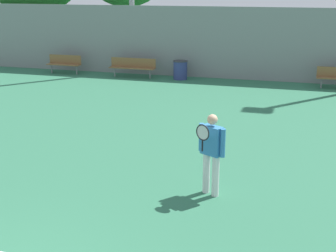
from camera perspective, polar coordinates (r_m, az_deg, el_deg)
tennis_player at (r=9.02m, az=5.30°, el=-2.87°), size 0.56×0.52×1.63m
bench_courtside_near at (r=20.99m, az=-4.33°, el=7.36°), size 2.09×0.40×0.84m
bench_courtside_far at (r=22.38m, az=-12.51°, el=7.59°), size 1.61×0.40×0.84m
trash_bin at (r=20.47m, az=1.51°, el=6.85°), size 0.63×0.63×0.82m
back_fence at (r=20.75m, az=5.06°, el=10.08°), size 27.48×0.06×3.08m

